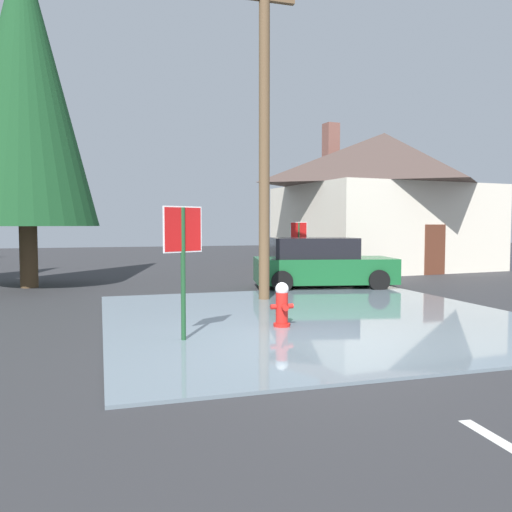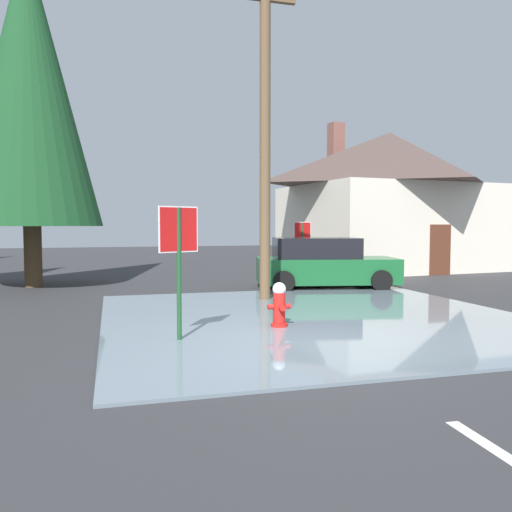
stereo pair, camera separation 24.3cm
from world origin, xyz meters
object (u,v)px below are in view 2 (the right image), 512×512
object	(u,v)px
stop_sign_far	(302,238)
house	(389,198)
parked_car	(323,264)
pine_tree_mid_left	(29,84)
utility_pole	(265,133)
fire_hydrant	(279,306)
stop_sign_near	(179,245)

from	to	relation	value
stop_sign_far	house	size ratio (longest dim) A/B	0.22
parked_car	pine_tree_mid_left	bearing A→B (deg)	162.68
parked_car	pine_tree_mid_left	size ratio (longest dim) A/B	0.43
pine_tree_mid_left	parked_car	bearing A→B (deg)	-17.32
utility_pole	house	xyz separation A→B (m)	(8.30, 8.12, -1.15)
house	pine_tree_mid_left	bearing A→B (deg)	-167.44
utility_pole	parked_car	world-z (taller)	utility_pole
house	fire_hydrant	bearing A→B (deg)	-127.82
fire_hydrant	stop_sign_far	world-z (taller)	stop_sign_far
utility_pole	pine_tree_mid_left	world-z (taller)	pine_tree_mid_left
fire_hydrant	house	distance (m)	15.08
utility_pole	stop_sign_far	xyz separation A→B (m)	(3.12, 5.46, -2.85)
stop_sign_near	pine_tree_mid_left	xyz separation A→B (m)	(-3.49, 9.07, 4.72)
stop_sign_far	parked_car	xyz separation A→B (m)	(-0.56, -3.34, -0.73)
fire_hydrant	stop_sign_far	bearing A→B (deg)	66.63
stop_sign_near	fire_hydrant	world-z (taller)	stop_sign_near
pine_tree_mid_left	stop_sign_near	bearing A→B (deg)	-68.95
stop_sign_near	fire_hydrant	xyz separation A→B (m)	(1.98, 0.61, -1.21)
house	parked_car	distance (m)	8.65
fire_hydrant	utility_pole	size ratio (longest dim) A/B	0.11
stop_sign_near	pine_tree_mid_left	bearing A→B (deg)	111.05
utility_pole	parked_car	distance (m)	4.89
fire_hydrant	parked_car	size ratio (longest dim) A/B	0.19
fire_hydrant	utility_pole	xyz separation A→B (m)	(0.79, 3.59, 3.90)
utility_pole	stop_sign_far	size ratio (longest dim) A/B	3.97
fire_hydrant	parked_car	xyz separation A→B (m)	(3.35, 5.71, 0.32)
stop_sign_far	stop_sign_near	bearing A→B (deg)	-121.37
utility_pole	pine_tree_mid_left	size ratio (longest dim) A/B	0.77
parked_car	house	bearing A→B (deg)	46.25
stop_sign_far	fire_hydrant	bearing A→B (deg)	-113.37
stop_sign_near	fire_hydrant	bearing A→B (deg)	17.08
stop_sign_near	utility_pole	bearing A→B (deg)	56.58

